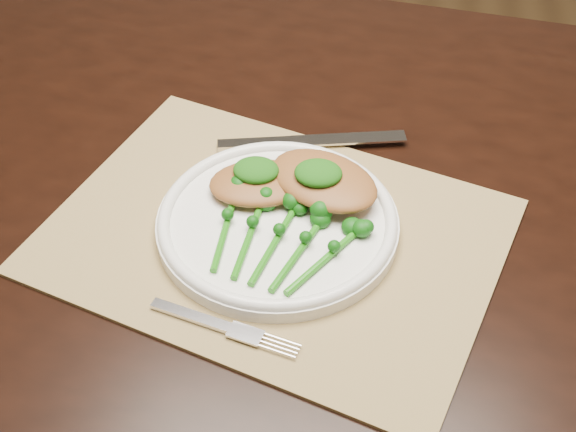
# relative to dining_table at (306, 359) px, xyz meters

# --- Properties ---
(dining_table) EXTENTS (1.71, 1.12, 0.75)m
(dining_table) POSITION_rel_dining_table_xyz_m (0.00, 0.00, 0.00)
(dining_table) COLOR black
(dining_table) RESTS_ON ground
(placemat) EXTENTS (0.58, 0.49, 0.00)m
(placemat) POSITION_rel_dining_table_xyz_m (-0.03, -0.11, 0.38)
(placemat) COLOR #9B804E
(placemat) RESTS_ON dining_table
(dinner_plate) EXTENTS (0.27, 0.27, 0.02)m
(dinner_plate) POSITION_rel_dining_table_xyz_m (-0.03, -0.10, 0.39)
(dinner_plate) COLOR white
(dinner_plate) RESTS_ON placemat
(knife) EXTENTS (0.24, 0.07, 0.01)m
(knife) POSITION_rel_dining_table_xyz_m (-0.03, 0.05, 0.38)
(knife) COLOR silver
(knife) RESTS_ON placemat
(fork) EXTENTS (0.16, 0.06, 0.00)m
(fork) POSITION_rel_dining_table_xyz_m (-0.05, -0.25, 0.38)
(fork) COLOR silver
(fork) RESTS_ON placemat
(chicken_fillet_left) EXTENTS (0.13, 0.10, 0.02)m
(chicken_fillet_left) POSITION_rel_dining_table_xyz_m (-0.05, -0.06, 0.40)
(chicken_fillet_left) COLOR #935A2A
(chicken_fillet_left) RESTS_ON dinner_plate
(chicken_fillet_right) EXTENTS (0.16, 0.15, 0.03)m
(chicken_fillet_right) POSITION_rel_dining_table_xyz_m (0.02, -0.05, 0.41)
(chicken_fillet_right) COLOR #935A2A
(chicken_fillet_right) RESTS_ON dinner_plate
(pesto_dollop_left) EXTENTS (0.05, 0.04, 0.02)m
(pesto_dollop_left) POSITION_rel_dining_table_xyz_m (-0.06, -0.05, 0.42)
(pesto_dollop_left) COLOR #0E4209
(pesto_dollop_left) RESTS_ON chicken_fillet_left
(pesto_dollop_right) EXTENTS (0.05, 0.05, 0.02)m
(pesto_dollop_right) POSITION_rel_dining_table_xyz_m (0.01, -0.06, 0.43)
(pesto_dollop_right) COLOR #0E4209
(pesto_dollop_right) RESTS_ON chicken_fillet_right
(broccolini_bundle) EXTENTS (0.17, 0.19, 0.04)m
(broccolini_bundle) POSITION_rel_dining_table_xyz_m (-0.02, -0.15, 0.40)
(broccolini_bundle) COLOR #1A6B0E
(broccolini_bundle) RESTS_ON dinner_plate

